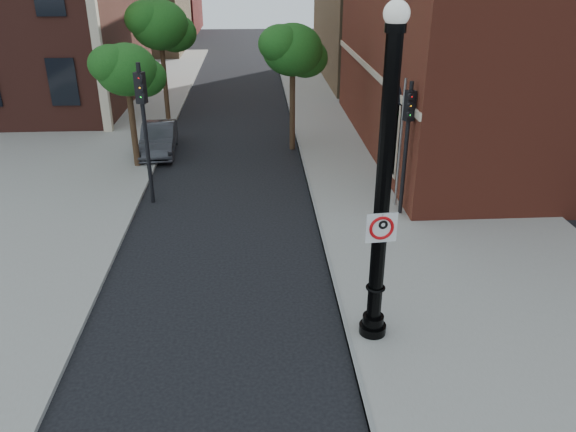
{
  "coord_description": "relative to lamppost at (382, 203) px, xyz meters",
  "views": [
    {
      "loc": [
        0.07,
        -9.95,
        7.82
      ],
      "look_at": [
        0.8,
        2.0,
        2.27
      ],
      "focal_mm": 35.0,
      "sensor_mm": 36.0,
      "label": 1
    }
  ],
  "objects": [
    {
      "name": "traffic_signal_right",
      "position": [
        2.19,
        6.37,
        -0.31
      ],
      "size": [
        0.34,
        0.39,
        4.43
      ],
      "rotation": [
        0.0,
        0.0,
        0.28
      ],
      "color": "black",
      "rests_on": "ground"
    },
    {
      "name": "lamppost",
      "position": [
        0.0,
        0.0,
        0.0
      ],
      "size": [
        0.61,
        0.61,
        7.15
      ],
      "color": "black",
      "rests_on": "ground"
    },
    {
      "name": "street_tree_b",
      "position": [
        -6.99,
        18.9,
        1.41
      ],
      "size": [
        3.31,
        2.99,
        5.97
      ],
      "color": "#362115",
      "rests_on": "ground"
    },
    {
      "name": "street_tree_a",
      "position": [
        -7.28,
        11.65,
        0.57
      ],
      "size": [
        2.73,
        2.47,
        4.92
      ],
      "color": "#362115",
      "rests_on": "ground"
    },
    {
      "name": "street_tree_c",
      "position": [
        -0.84,
        13.77,
        0.93
      ],
      "size": [
        2.98,
        2.69,
        5.37
      ],
      "color": "#362115",
      "rests_on": "ground"
    },
    {
      "name": "traffic_signal_left",
      "position": [
        -6.15,
        8.05,
        -0.08
      ],
      "size": [
        0.37,
        0.42,
        4.79
      ],
      "rotation": [
        0.0,
        0.0,
        -0.28
      ],
      "color": "black",
      "rests_on": "ground"
    },
    {
      "name": "ground",
      "position": [
        -2.6,
        -0.29,
        -3.3
      ],
      "size": [
        120.0,
        120.0,
        0.0
      ],
      "primitive_type": "plane",
      "color": "black",
      "rests_on": "ground"
    },
    {
      "name": "sidewalk_left",
      "position": [
        -11.6,
        17.71,
        -3.24
      ],
      "size": [
        10.0,
        50.0,
        0.12
      ],
      "primitive_type": "cube",
      "color": "gray",
      "rests_on": "ground"
    },
    {
      "name": "sidewalk_right",
      "position": [
        3.4,
        9.71,
        -3.24
      ],
      "size": [
        8.0,
        60.0,
        0.12
      ],
      "primitive_type": "cube",
      "color": "gray",
      "rests_on": "ground"
    },
    {
      "name": "curb_edge",
      "position": [
        -0.55,
        9.71,
        -3.23
      ],
      "size": [
        0.1,
        60.0,
        0.14
      ],
      "primitive_type": "cube",
      "color": "gray",
      "rests_on": "ground"
    },
    {
      "name": "parked_car",
      "position": [
        -6.69,
        13.5,
        -2.65
      ],
      "size": [
        1.6,
        4.01,
        1.3
      ],
      "primitive_type": "imported",
      "rotation": [
        0.0,
        0.0,
        0.06
      ],
      "color": "#333338",
      "rests_on": "ground"
    },
    {
      "name": "no_parking_sign",
      "position": [
        -0.01,
        -0.18,
        -0.47
      ],
      "size": [
        0.65,
        0.11,
        0.65
      ],
      "rotation": [
        0.0,
        0.0,
        0.09
      ],
      "color": "white",
      "rests_on": "ground"
    },
    {
      "name": "utility_pole",
      "position": [
        2.2,
        7.07,
        -1.11
      ],
      "size": [
        0.09,
        0.09,
        4.39
      ],
      "primitive_type": "cylinder",
      "color": "#999999",
      "rests_on": "ground"
    }
  ]
}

